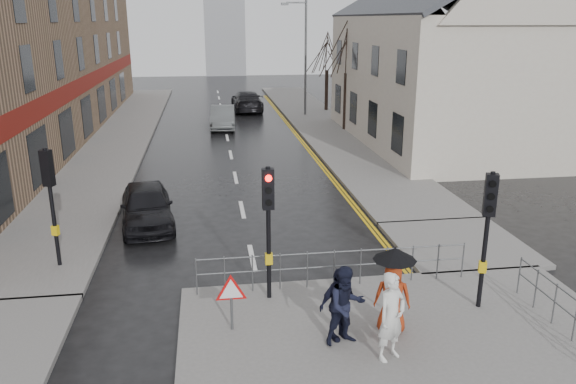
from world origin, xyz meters
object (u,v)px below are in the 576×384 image
object	(u,v)px
pedestrian_d	(338,304)
car_parked	(147,206)
car_mid	(223,117)
pedestrian_with_umbrella	(393,286)
pedestrian_a	(391,317)
pedestrian_b	(346,306)

from	to	relation	value
pedestrian_d	car_parked	world-z (taller)	pedestrian_d
car_parked	car_mid	world-z (taller)	car_mid
pedestrian_with_umbrella	car_parked	size ratio (longest dim) A/B	0.48
pedestrian_a	pedestrian_d	world-z (taller)	pedestrian_a
pedestrian_a	pedestrian_with_umbrella	distance (m)	1.09
pedestrian_with_umbrella	pedestrian_b	bearing A→B (deg)	-163.80
pedestrian_d	pedestrian_b	bearing A→B (deg)	-87.10
pedestrian_a	car_parked	size ratio (longest dim) A/B	0.45
pedestrian_with_umbrella	pedestrian_d	xyz separation A→B (m)	(-1.26, -0.10, -0.29)
car_mid	car_parked	bearing A→B (deg)	-97.41
pedestrian_b	pedestrian_a	bearing A→B (deg)	-53.60
pedestrian_a	car_parked	xyz separation A→B (m)	(-5.70, 9.07, -0.37)
pedestrian_a	pedestrian_b	world-z (taller)	pedestrian_a
pedestrian_d	car_mid	world-z (taller)	pedestrian_d
pedestrian_b	pedestrian_d	world-z (taller)	pedestrian_b
pedestrian_a	pedestrian_d	size ratio (longest dim) A/B	1.16
pedestrian_d	car_mid	xyz separation A→B (m)	(-1.61, 25.92, -0.23)
pedestrian_with_umbrella	pedestrian_a	bearing A→B (deg)	-109.74
car_parked	car_mid	xyz separation A→B (m)	(3.20, 17.76, 0.01)
pedestrian_a	pedestrian_d	xyz separation A→B (m)	(-0.89, 0.91, -0.13)
pedestrian_b	car_parked	world-z (taller)	pedestrian_b
car_mid	pedestrian_with_umbrella	bearing A→B (deg)	-80.87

